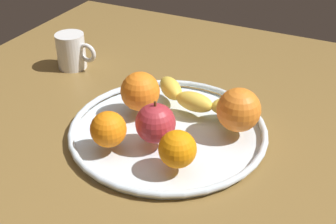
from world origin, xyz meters
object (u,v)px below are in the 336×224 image
(apple, at_px, (155,123))
(orange_front_left, at_px, (239,110))
(ambient_mug, at_px, (72,51))
(banana, at_px, (200,99))
(orange_back_left, at_px, (177,149))
(orange_center, at_px, (140,91))
(fruit_bowl, at_px, (168,130))
(orange_front_right, at_px, (108,129))

(apple, bearing_deg, orange_front_left, 39.51)
(orange_front_left, xyz_separation_m, ambient_mug, (-0.44, 0.10, -0.02))
(banana, relative_size, orange_back_left, 3.50)
(orange_back_left, height_order, orange_center, orange_center)
(fruit_bowl, relative_size, orange_back_left, 5.89)
(orange_front_right, height_order, ambient_mug, ambient_mug)
(banana, bearing_deg, fruit_bowl, -102.36)
(banana, distance_m, ambient_mug, 0.35)
(orange_front_right, xyz_separation_m, orange_front_left, (0.18, 0.14, 0.01))
(ambient_mug, bearing_deg, orange_center, -25.36)
(ambient_mug, bearing_deg, apple, -31.58)
(apple, height_order, orange_back_left, apple)
(fruit_bowl, distance_m, orange_center, 0.09)
(orange_back_left, xyz_separation_m, orange_front_right, (-0.13, -0.00, 0.00))
(orange_back_left, bearing_deg, orange_front_right, -179.37)
(orange_front_right, height_order, orange_front_left, orange_front_left)
(fruit_bowl, bearing_deg, orange_center, 157.16)
(banana, distance_m, orange_center, 0.12)
(banana, relative_size, orange_front_right, 3.48)
(orange_front_left, bearing_deg, orange_front_right, -142.04)
(fruit_bowl, bearing_deg, ambient_mug, 155.21)
(apple, xyz_separation_m, orange_front_right, (-0.07, -0.05, -0.00))
(banana, relative_size, orange_front_left, 2.73)
(fruit_bowl, bearing_deg, orange_front_right, -124.81)
(banana, relative_size, apple, 2.78)
(fruit_bowl, height_order, orange_center, orange_center)
(banana, bearing_deg, orange_back_left, -74.06)
(fruit_bowl, bearing_deg, banana, 72.81)
(banana, bearing_deg, orange_front_left, -19.12)
(orange_front_left, bearing_deg, ambient_mug, 166.99)
(orange_front_right, xyz_separation_m, ambient_mug, (-0.26, 0.24, -0.01))
(ambient_mug, bearing_deg, orange_back_left, -32.23)
(fruit_bowl, xyz_separation_m, orange_front_left, (0.12, 0.05, 0.05))
(orange_back_left, distance_m, orange_center, 0.19)
(orange_back_left, distance_m, orange_front_left, 0.15)
(apple, distance_m, orange_back_left, 0.08)
(fruit_bowl, relative_size, orange_center, 4.83)
(fruit_bowl, relative_size, ambient_mug, 3.58)
(apple, distance_m, orange_center, 0.11)
(ambient_mug, bearing_deg, orange_front_right, -43.61)
(banana, distance_m, apple, 0.14)
(fruit_bowl, distance_m, apple, 0.07)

